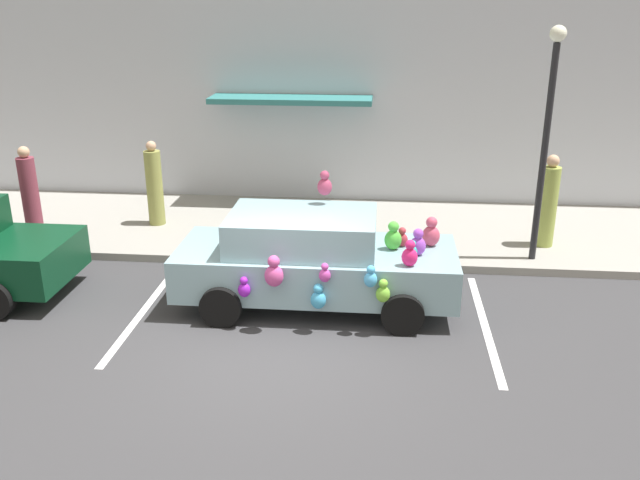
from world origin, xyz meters
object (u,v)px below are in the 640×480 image
(street_lamp_post, at_px, (548,123))
(pedestrian_by_lamp, at_px, (155,186))
(plush_covered_car, at_px, (314,259))
(pedestrian_near_shopfront, at_px, (548,204))
(pedestrian_walking_past, at_px, (30,197))
(teddy_bear_on_sidewalk, at_px, (365,234))

(street_lamp_post, height_order, pedestrian_by_lamp, street_lamp_post)
(street_lamp_post, distance_m, pedestrian_by_lamp, 7.84)
(plush_covered_car, xyz_separation_m, street_lamp_post, (3.85, 2.03, 1.86))
(plush_covered_car, height_order, pedestrian_near_shopfront, plush_covered_car)
(plush_covered_car, bearing_deg, pedestrian_walking_past, 159.56)
(pedestrian_by_lamp, bearing_deg, teddy_bear_on_sidewalk, -12.57)
(teddy_bear_on_sidewalk, distance_m, street_lamp_post, 3.85)
(street_lamp_post, bearing_deg, pedestrian_walking_past, 179.21)
(pedestrian_near_shopfront, bearing_deg, pedestrian_walking_past, -176.53)
(street_lamp_post, distance_m, pedestrian_walking_past, 9.79)
(teddy_bear_on_sidewalk, bearing_deg, pedestrian_by_lamp, 167.43)
(plush_covered_car, bearing_deg, pedestrian_near_shopfront, 33.34)
(plush_covered_car, bearing_deg, teddy_bear_on_sidewalk, 72.34)
(teddy_bear_on_sidewalk, relative_size, pedestrian_walking_past, 0.30)
(teddy_bear_on_sidewalk, height_order, pedestrian_near_shopfront, pedestrian_near_shopfront)
(plush_covered_car, height_order, pedestrian_walking_past, plush_covered_car)
(pedestrian_near_shopfront, distance_m, pedestrian_walking_past, 10.03)
(pedestrian_by_lamp, bearing_deg, pedestrian_near_shopfront, -3.99)
(street_lamp_post, relative_size, pedestrian_walking_past, 2.20)
(teddy_bear_on_sidewalk, height_order, pedestrian_by_lamp, pedestrian_by_lamp)
(street_lamp_post, relative_size, pedestrian_by_lamp, 2.32)
(pedestrian_near_shopfront, height_order, pedestrian_by_lamp, pedestrian_near_shopfront)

